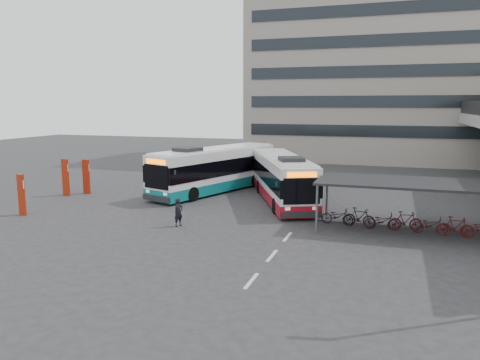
% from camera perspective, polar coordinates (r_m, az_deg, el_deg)
% --- Properties ---
extents(ground, '(120.00, 120.00, 0.00)m').
position_cam_1_polar(ground, '(23.56, -0.18, -6.43)').
color(ground, '#28282B').
rests_on(ground, ground).
extents(bike_shelter, '(10.00, 4.00, 2.54)m').
position_cam_1_polar(bike_shelter, '(25.06, 20.86, -3.03)').
color(bike_shelter, '#595B60').
rests_on(bike_shelter, ground).
extents(office_block, '(30.00, 15.00, 25.00)m').
position_cam_1_polar(office_block, '(57.84, 17.64, 14.94)').
color(office_block, gray).
rests_on(office_block, ground).
extents(road_markings, '(0.15, 7.60, 0.01)m').
position_cam_1_polar(road_markings, '(20.13, 3.91, -9.20)').
color(road_markings, beige).
rests_on(road_markings, ground).
extents(bus_main, '(6.65, 10.95, 3.24)m').
position_cam_1_polar(bus_main, '(30.86, 5.19, 0.16)').
color(bus_main, white).
rests_on(bus_main, ground).
extents(bus_teal, '(6.20, 11.82, 3.44)m').
position_cam_1_polar(bus_teal, '(34.28, -3.02, 1.26)').
color(bus_teal, white).
rests_on(bus_teal, ground).
extents(pedestrian, '(0.54, 0.65, 1.51)m').
position_cam_1_polar(pedestrian, '(24.75, -7.51, -3.94)').
color(pedestrian, black).
rests_on(pedestrian, ground).
extents(sign_totem_south, '(0.52, 0.24, 2.39)m').
position_cam_1_polar(sign_totem_south, '(29.71, -25.10, -1.57)').
color(sign_totem_south, '#951E09').
rests_on(sign_totem_south, ground).
extents(sign_totem_mid, '(0.56, 0.23, 2.59)m').
position_cam_1_polar(sign_totem_mid, '(34.85, -20.50, 0.37)').
color(sign_totem_mid, '#951E09').
rests_on(sign_totem_mid, ground).
extents(sign_totem_north, '(0.54, 0.22, 2.47)m').
position_cam_1_polar(sign_totem_north, '(35.12, -18.24, 0.46)').
color(sign_totem_north, '#951E09').
rests_on(sign_totem_north, ground).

